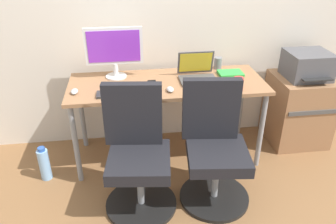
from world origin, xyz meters
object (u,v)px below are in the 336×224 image
object	(u,v)px
office_chair_left	(138,155)
printer	(307,65)
desktop_monitor	(114,49)
coffee_mug	(238,83)
side_cabinet	(298,109)
water_bottle_on_floor	(44,164)
open_laptop	(197,73)
office_chair_right	(214,149)

from	to	relation	value
office_chair_left	printer	distance (m)	1.76
desktop_monitor	coffee_mug	distance (m)	1.06
side_cabinet	coffee_mug	size ratio (longest dim) A/B	7.27
office_chair_left	desktop_monitor	distance (m)	0.94
printer	desktop_monitor	xyz separation A→B (m)	(-1.72, 0.07, 0.20)
office_chair_left	desktop_monitor	world-z (taller)	desktop_monitor
water_bottle_on_floor	coffee_mug	distance (m)	1.73
office_chair_left	open_laptop	world-z (taller)	open_laptop
office_chair_left	coffee_mug	world-z (taller)	office_chair_left
desktop_monitor	printer	bearing A→B (deg)	-2.40
office_chair_left	office_chair_right	world-z (taller)	same
office_chair_left	printer	xyz separation A→B (m)	(1.59, 0.67, 0.37)
side_cabinet	water_bottle_on_floor	distance (m)	2.38
office_chair_right	coffee_mug	bearing A→B (deg)	54.04
office_chair_left	open_laptop	bearing A→B (deg)	47.65
office_chair_left	side_cabinet	distance (m)	1.73
office_chair_right	side_cabinet	distance (m)	1.22
office_chair_right	water_bottle_on_floor	world-z (taller)	office_chair_right
side_cabinet	desktop_monitor	world-z (taller)	desktop_monitor
office_chair_left	water_bottle_on_floor	size ratio (longest dim) A/B	3.03
desktop_monitor	office_chair_left	bearing A→B (deg)	-80.07
office_chair_right	water_bottle_on_floor	xyz separation A→B (m)	(-1.34, 0.37, -0.28)
printer	desktop_monitor	bearing A→B (deg)	177.60
side_cabinet	office_chair_right	bearing A→B (deg)	-146.45
office_chair_left	water_bottle_on_floor	distance (m)	0.90
office_chair_right	side_cabinet	size ratio (longest dim) A/B	1.40
printer	office_chair_right	bearing A→B (deg)	-146.48
side_cabinet	printer	world-z (taller)	printer
side_cabinet	printer	distance (m)	0.45
side_cabinet	open_laptop	size ratio (longest dim) A/B	2.16
water_bottle_on_floor	office_chair_left	bearing A→B (deg)	-25.68
side_cabinet	water_bottle_on_floor	bearing A→B (deg)	-172.64
printer	water_bottle_on_floor	distance (m)	2.46
printer	coffee_mug	bearing A→B (deg)	-158.13
printer	desktop_monitor	size ratio (longest dim) A/B	0.83
printer	side_cabinet	bearing A→B (deg)	90.00
open_laptop	coffee_mug	bearing A→B (deg)	-39.59
office_chair_left	coffee_mug	xyz separation A→B (m)	(0.84, 0.37, 0.36)
side_cabinet	desktop_monitor	size ratio (longest dim) A/B	1.39
water_bottle_on_floor	coffee_mug	xyz separation A→B (m)	(1.61, 0.00, 0.64)
water_bottle_on_floor	desktop_monitor	world-z (taller)	desktop_monitor
water_bottle_on_floor	open_laptop	xyz separation A→B (m)	(1.33, 0.24, 0.65)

